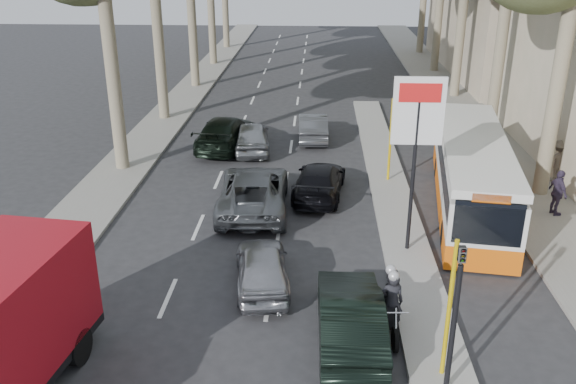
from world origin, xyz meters
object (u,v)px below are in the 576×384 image
(dark_hatchback, at_px, (350,317))
(city_bus, at_px, (472,172))
(motorcycle, at_px, (390,300))
(silver_hatchback, at_px, (262,267))

(dark_hatchback, bearing_deg, city_bus, -120.52)
(city_bus, xyz_separation_m, motorcycle, (-3.70, -7.76, -0.60))
(silver_hatchback, distance_m, motorcycle, 3.87)
(motorcycle, bearing_deg, dark_hatchback, -151.02)
(dark_hatchback, xyz_separation_m, motorcycle, (1.02, 0.64, 0.09))
(silver_hatchback, relative_size, city_bus, 0.35)
(dark_hatchback, distance_m, city_bus, 9.67)
(dark_hatchback, distance_m, motorcycle, 1.21)
(dark_hatchback, height_order, motorcycle, motorcycle)
(dark_hatchback, relative_size, city_bus, 0.42)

